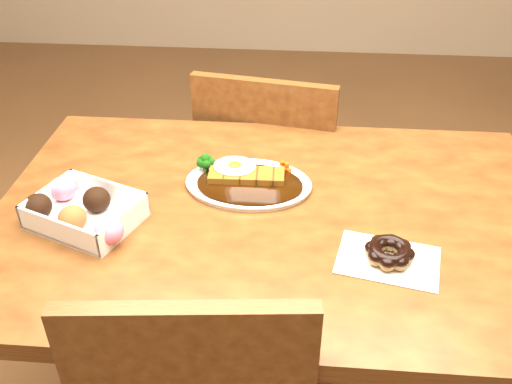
# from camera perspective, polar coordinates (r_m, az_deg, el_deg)

# --- Properties ---
(table) EXTENTS (1.20, 0.80, 0.75)m
(table) POSITION_cam_1_polar(r_m,az_deg,el_deg) (1.28, 1.76, -5.45)
(table) COLOR #4D230F
(table) RESTS_ON ground
(chair_far) EXTENTS (0.48, 0.48, 0.87)m
(chair_far) POSITION_cam_1_polar(r_m,az_deg,el_deg) (1.81, 1.60, 1.17)
(chair_far) COLOR #4D230F
(chair_far) RESTS_ON ground
(katsu_curry_plate) EXTENTS (0.29, 0.21, 0.06)m
(katsu_curry_plate) POSITION_cam_1_polar(r_m,az_deg,el_deg) (1.29, -0.96, 1.18)
(katsu_curry_plate) COLOR white
(katsu_curry_plate) RESTS_ON table
(donut_box) EXTENTS (0.25, 0.23, 0.06)m
(donut_box) POSITION_cam_1_polar(r_m,az_deg,el_deg) (1.22, -17.01, -1.73)
(donut_box) COLOR white
(donut_box) RESTS_ON table
(pon_de_ring) EXTENTS (0.21, 0.17, 0.04)m
(pon_de_ring) POSITION_cam_1_polar(r_m,az_deg,el_deg) (1.11, 13.18, -5.95)
(pon_de_ring) COLOR silver
(pon_de_ring) RESTS_ON table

